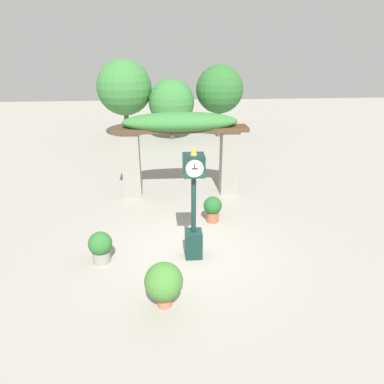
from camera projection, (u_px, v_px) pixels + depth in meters
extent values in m
plane|color=gray|center=(189.00, 252.00, 9.44)|extent=(60.00, 60.00, 0.00)
cube|color=#14332D|center=(194.00, 244.00, 9.14)|extent=(0.45, 0.45, 0.75)
cylinder|color=#14332D|center=(194.00, 205.00, 8.69)|extent=(0.13, 0.13, 1.54)
cylinder|color=gold|center=(194.00, 176.00, 8.38)|extent=(0.20, 0.20, 0.04)
cube|color=#14332D|center=(194.00, 165.00, 8.28)|extent=(0.52, 0.52, 0.52)
cylinder|color=beige|center=(195.00, 169.00, 8.03)|extent=(0.42, 0.02, 0.42)
cylinder|color=beige|center=(193.00, 162.00, 8.52)|extent=(0.42, 0.02, 0.42)
cube|color=black|center=(195.00, 169.00, 8.02)|extent=(0.15, 0.01, 0.02)
cube|color=black|center=(195.00, 166.00, 7.99)|extent=(0.02, 0.01, 0.14)
cone|color=gold|center=(194.00, 151.00, 8.14)|extent=(0.18, 0.18, 0.19)
cube|color=gray|center=(132.00, 165.00, 12.63)|extent=(0.64, 0.64, 2.44)
cube|color=gray|center=(229.00, 162.00, 12.91)|extent=(0.64, 0.64, 2.44)
cube|color=#4C3823|center=(181.00, 131.00, 11.97)|extent=(4.88, 0.15, 0.16)
cube|color=#4C3823|center=(180.00, 130.00, 12.17)|extent=(4.88, 0.15, 0.16)
cube|color=#4C3823|center=(180.00, 128.00, 12.36)|extent=(4.88, 0.15, 0.16)
cube|color=#4C3823|center=(180.00, 127.00, 12.56)|extent=(4.88, 0.15, 0.16)
ellipsoid|color=#387A38|center=(180.00, 122.00, 12.17)|extent=(4.15, 1.24, 0.70)
cylinder|color=#B26B4C|center=(164.00, 299.00, 7.44)|extent=(0.32, 0.32, 0.32)
sphere|color=#427F33|center=(164.00, 281.00, 7.26)|extent=(0.83, 0.83, 0.83)
cylinder|color=#9E563D|center=(212.00, 216.00, 11.08)|extent=(0.40, 0.40, 0.34)
sphere|color=#235B28|center=(213.00, 206.00, 10.93)|extent=(0.59, 0.59, 0.59)
cylinder|color=gray|center=(102.00, 256.00, 8.98)|extent=(0.45, 0.45, 0.32)
sphere|color=#2D6B2D|center=(100.00, 243.00, 8.83)|extent=(0.62, 0.62, 0.62)
cylinder|color=brown|center=(127.00, 123.00, 20.95)|extent=(0.28, 0.28, 1.92)
sphere|color=#387A38|center=(124.00, 88.00, 20.14)|extent=(3.21, 3.21, 3.21)
cylinder|color=brown|center=(172.00, 129.00, 21.00)|extent=(0.28, 0.28, 1.24)
sphere|color=#387A38|center=(171.00, 103.00, 20.39)|extent=(2.73, 2.73, 2.73)
cylinder|color=brown|center=(219.00, 121.00, 21.50)|extent=(0.28, 0.28, 1.88)
sphere|color=#2D6B2D|center=(220.00, 89.00, 20.74)|extent=(2.87, 2.87, 2.87)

